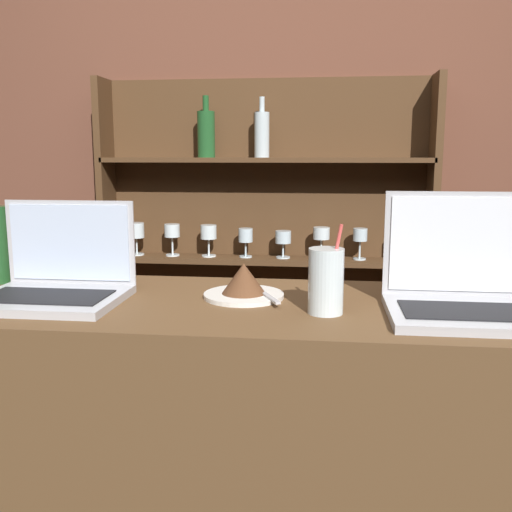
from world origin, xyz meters
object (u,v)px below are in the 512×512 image
at_px(laptop_near, 56,280).
at_px(water_glass, 326,281).
at_px(cake_plate, 244,284).
at_px(laptop_far, 470,289).

height_order(laptop_near, water_glass, laptop_near).
relative_size(laptop_near, cake_plate, 1.69).
relative_size(laptop_far, water_glass, 1.81).
bearing_deg(cake_plate, laptop_far, -9.20).
xyz_separation_m(laptop_near, laptop_far, (0.90, -0.01, 0.01)).
distance_m(laptop_near, laptop_far, 0.90).
distance_m(laptop_far, cake_plate, 0.48).
distance_m(laptop_near, water_glass, 0.60).
bearing_deg(laptop_near, cake_plate, 8.75).
bearing_deg(cake_plate, water_glass, -30.80).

